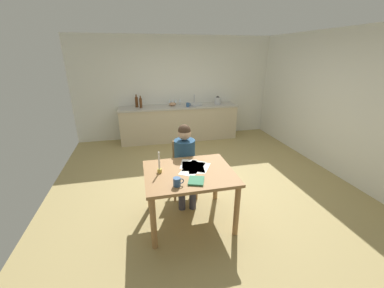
{
  "coord_description": "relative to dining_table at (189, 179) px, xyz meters",
  "views": [
    {
      "loc": [
        -1.03,
        -3.72,
        2.18
      ],
      "look_at": [
        -0.25,
        -0.36,
        0.85
      ],
      "focal_mm": 22.17,
      "sensor_mm": 36.0,
      "label": 1
    }
  ],
  "objects": [
    {
      "name": "ground_plane",
      "position": [
        0.45,
        1.06,
        -0.66
      ],
      "size": [
        5.2,
        5.2,
        0.04
      ],
      "primitive_type": "cube",
      "color": "tan"
    },
    {
      "name": "wall_back",
      "position": [
        0.45,
        3.66,
        0.66
      ],
      "size": [
        5.2,
        0.12,
        2.6
      ],
      "primitive_type": "cube",
      "color": "silver",
      "rests_on": "ground"
    },
    {
      "name": "wall_right",
      "position": [
        3.05,
        1.06,
        0.66
      ],
      "size": [
        0.12,
        5.2,
        2.6
      ],
      "primitive_type": "cube",
      "color": "silver",
      "rests_on": "ground"
    },
    {
      "name": "kitchen_counter",
      "position": [
        0.45,
        3.3,
        -0.18
      ],
      "size": [
        3.04,
        0.64,
        0.9
      ],
      "color": "beige",
      "rests_on": "ground"
    },
    {
      "name": "dining_table",
      "position": [
        0.0,
        0.0,
        0.0
      ],
      "size": [
        1.14,
        0.93,
        0.75
      ],
      "color": "#9E7042",
      "rests_on": "ground"
    },
    {
      "name": "chair_at_table",
      "position": [
        0.07,
        0.71,
        -0.15
      ],
      "size": [
        0.44,
        0.44,
        0.87
      ],
      "color": "#9E7042",
      "rests_on": "ground"
    },
    {
      "name": "person_seated",
      "position": [
        0.06,
        0.56,
        0.04
      ],
      "size": [
        0.36,
        0.61,
        1.19
      ],
      "color": "navy",
      "rests_on": "ground"
    },
    {
      "name": "coffee_mug",
      "position": [
        -0.21,
        -0.3,
        0.16
      ],
      "size": [
        0.13,
        0.09,
        0.1
      ],
      "color": "#33598C",
      "rests_on": "dining_table"
    },
    {
      "name": "candlestick",
      "position": [
        -0.37,
        0.07,
        0.19
      ],
      "size": [
        0.06,
        0.06,
        0.28
      ],
      "color": "gold",
      "rests_on": "dining_table"
    },
    {
      "name": "book_magazine",
      "position": [
        0.03,
        -0.26,
        0.12
      ],
      "size": [
        0.24,
        0.26,
        0.02
      ],
      "primitive_type": "cube",
      "rotation": [
        0.0,
        0.0,
        -0.34
      ],
      "color": "#367A52",
      "rests_on": "dining_table"
    },
    {
      "name": "paper_letter",
      "position": [
        0.18,
        0.1,
        0.11
      ],
      "size": [
        0.33,
        0.36,
        0.0
      ],
      "primitive_type": "cube",
      "rotation": [
        0.0,
        0.0,
        -0.51
      ],
      "color": "white",
      "rests_on": "dining_table"
    },
    {
      "name": "paper_bill",
      "position": [
        0.04,
        0.15,
        0.11
      ],
      "size": [
        0.27,
        0.34,
        0.0
      ],
      "primitive_type": "cube",
      "rotation": [
        0.0,
        0.0,
        -0.23
      ],
      "color": "white",
      "rests_on": "dining_table"
    },
    {
      "name": "paper_envelope",
      "position": [
        0.02,
        0.03,
        0.11
      ],
      "size": [
        0.34,
        0.36,
        0.0
      ],
      "primitive_type": "cube",
      "rotation": [
        0.0,
        0.0,
        -0.58
      ],
      "color": "white",
      "rests_on": "dining_table"
    },
    {
      "name": "paper_receipt",
      "position": [
        0.11,
        0.06,
        0.11
      ],
      "size": [
        0.25,
        0.32,
        0.0
      ],
      "primitive_type": "cube",
      "rotation": [
        0.0,
        0.0,
        -0.14
      ],
      "color": "white",
      "rests_on": "dining_table"
    },
    {
      "name": "paper_notice",
      "position": [
        0.04,
        0.22,
        0.11
      ],
      "size": [
        0.29,
        0.35,
        0.0
      ],
      "primitive_type": "cube",
      "rotation": [
        0.0,
        0.0,
        -0.31
      ],
      "color": "white",
      "rests_on": "dining_table"
    },
    {
      "name": "paper_flyer",
      "position": [
        0.13,
        0.16,
        0.11
      ],
      "size": [
        0.34,
        0.36,
        0.0
      ],
      "primitive_type": "cube",
      "rotation": [
        0.0,
        0.0,
        -0.6
      ],
      "color": "white",
      "rests_on": "dining_table"
    },
    {
      "name": "sink_unit",
      "position": [
        0.9,
        3.31,
        0.29
      ],
      "size": [
        0.36,
        0.36,
        0.24
      ],
      "color": "#B2B7BC",
      "rests_on": "kitchen_counter"
    },
    {
      "name": "bottle_oil",
      "position": [
        -0.6,
        3.4,
        0.4
      ],
      "size": [
        0.07,
        0.07,
        0.31
      ],
      "color": "#593319",
      "rests_on": "kitchen_counter"
    },
    {
      "name": "bottle_vinegar",
      "position": [
        -0.5,
        3.28,
        0.39
      ],
      "size": [
        0.07,
        0.07,
        0.3
      ],
      "color": "#593319",
      "rests_on": "kitchen_counter"
    },
    {
      "name": "mixing_bowl",
      "position": [
        0.3,
        3.37,
        0.31
      ],
      "size": [
        0.18,
        0.18,
        0.08
      ],
      "primitive_type": "ellipsoid",
      "color": "tan",
      "rests_on": "kitchen_counter"
    },
    {
      "name": "stovetop_kettle",
      "position": [
        1.5,
        3.3,
        0.36
      ],
      "size": [
        0.18,
        0.18,
        0.22
      ],
      "color": "#B7BABF",
      "rests_on": "kitchen_counter"
    },
    {
      "name": "wine_glass_near_sink",
      "position": [
        0.51,
        3.45,
        0.37
      ],
      "size": [
        0.07,
        0.07,
        0.15
      ],
      "color": "silver",
      "rests_on": "kitchen_counter"
    },
    {
      "name": "wine_glass_by_kettle",
      "position": [
        0.4,
        3.45,
        0.37
      ],
      "size": [
        0.07,
        0.07,
        0.15
      ],
      "color": "silver",
      "rests_on": "kitchen_counter"
    },
    {
      "name": "wine_glass_back_left",
      "position": [
        0.31,
        3.45,
        0.37
      ],
      "size": [
        0.07,
        0.07,
        0.15
      ],
      "color": "silver",
      "rests_on": "kitchen_counter"
    },
    {
      "name": "wine_glass_back_right",
      "position": [
        0.24,
        3.45,
        0.37
      ],
      "size": [
        0.07,
        0.07,
        0.15
      ],
      "color": "silver",
      "rests_on": "kitchen_counter"
    },
    {
      "name": "teacup_on_counter",
      "position": [
        0.66,
        3.15,
        0.32
      ],
      "size": [
        0.13,
        0.09,
        0.1
      ],
      "color": "#33598C",
      "rests_on": "kitchen_counter"
    }
  ]
}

